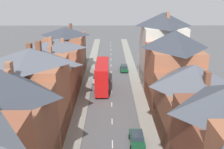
# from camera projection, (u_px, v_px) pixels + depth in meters

# --- Properties ---
(pavement_left) EXTENTS (2.20, 104.00, 0.14)m
(pavement_left) POSITION_uv_depth(u_px,v_px,m) (86.00, 87.00, 52.39)
(pavement_left) COLOR gray
(pavement_left) RESTS_ON ground
(pavement_right) EXTENTS (2.20, 104.00, 0.14)m
(pavement_right) POSITION_uv_depth(u_px,v_px,m) (137.00, 87.00, 52.47)
(pavement_right) COLOR gray
(pavement_right) RESTS_ON ground
(centre_line_dashes) EXTENTS (0.14, 97.80, 0.01)m
(centre_line_dashes) POSITION_uv_depth(u_px,v_px,m) (112.00, 91.00, 50.55)
(centre_line_dashes) COLOR silver
(centre_line_dashes) RESTS_ON ground
(terrace_row_left) EXTENTS (8.00, 64.32, 12.83)m
(terrace_row_left) POSITION_uv_depth(u_px,v_px,m) (30.00, 101.00, 32.35)
(terrace_row_left) COLOR silver
(terrace_row_left) RESTS_ON ground
(terrace_row_right) EXTENTS (8.00, 59.23, 14.56)m
(terrace_row_right) POSITION_uv_depth(u_px,v_px,m) (203.00, 106.00, 29.60)
(terrace_row_right) COLOR #B2704C
(terrace_row_right) RESTS_ON ground
(double_decker_bus_lead) EXTENTS (2.74, 10.80, 5.30)m
(double_decker_bus_lead) POSITION_uv_depth(u_px,v_px,m) (102.00, 75.00, 50.94)
(double_decker_bus_lead) COLOR red
(double_decker_bus_lead) RESTS_ON ground
(car_near_blue) EXTENTS (1.90, 4.01, 1.69)m
(car_near_blue) POSITION_uv_depth(u_px,v_px,m) (98.00, 68.00, 62.53)
(car_near_blue) COLOR #B7BABF
(car_near_blue) RESTS_ON ground
(car_near_silver) EXTENTS (1.90, 3.91, 1.61)m
(car_near_silver) POSITION_uv_depth(u_px,v_px,m) (97.00, 78.00, 55.45)
(car_near_silver) COLOR #B7BABF
(car_near_silver) RESTS_ON ground
(car_parked_left_a) EXTENTS (1.90, 4.00, 1.70)m
(car_parked_left_a) POSITION_uv_depth(u_px,v_px,m) (137.00, 139.00, 33.14)
(car_parked_left_a) COLOR #144728
(car_parked_left_a) RESTS_ON ground
(car_mid_black) EXTENTS (1.90, 4.15, 1.57)m
(car_mid_black) POSITION_uv_depth(u_px,v_px,m) (124.00, 68.00, 62.73)
(car_mid_black) COLOR #144728
(car_mid_black) RESTS_ON ground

